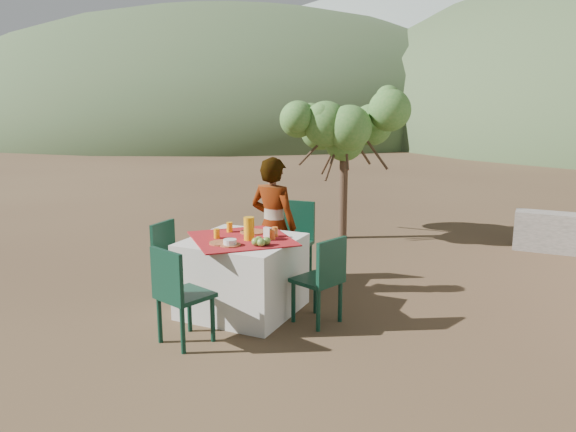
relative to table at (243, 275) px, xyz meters
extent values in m
plane|color=#3C281B|center=(0.01, 0.41, -0.38)|extent=(160.00, 160.00, 0.00)
cube|color=silver|center=(0.00, 0.00, 0.00)|extent=(1.02, 1.02, 0.75)
cube|color=#AD1927|center=(0.00, 0.00, 0.38)|extent=(1.30, 1.30, 0.01)
cylinder|color=black|center=(-0.10, 0.82, -0.15)|extent=(0.05, 0.05, 0.47)
cylinder|color=black|center=(0.25, 0.84, -0.15)|extent=(0.05, 0.05, 0.47)
cylinder|color=black|center=(-0.12, 1.17, -0.15)|extent=(0.05, 0.05, 0.47)
cylinder|color=black|center=(0.23, 1.19, -0.15)|extent=(0.05, 0.05, 0.47)
cube|color=black|center=(0.07, 1.00, 0.09)|extent=(0.46, 0.46, 0.04)
cube|color=black|center=(0.06, 1.20, 0.33)|extent=(0.44, 0.06, 0.46)
cylinder|color=black|center=(0.12, -0.75, -0.16)|extent=(0.04, 0.04, 0.43)
cylinder|color=black|center=(-0.19, -0.65, -0.16)|extent=(0.04, 0.04, 0.43)
cylinder|color=black|center=(0.02, -1.06, -0.16)|extent=(0.04, 0.04, 0.43)
cylinder|color=black|center=(-0.29, -0.96, -0.16)|extent=(0.04, 0.04, 0.43)
cube|color=black|center=(-0.09, -0.85, 0.05)|extent=(0.50, 0.50, 0.04)
cube|color=black|center=(-0.14, -1.03, 0.28)|extent=(0.40, 0.15, 0.42)
cylinder|color=black|center=(-0.66, -0.13, -0.18)|extent=(0.04, 0.04, 0.41)
cylinder|color=black|center=(-0.66, 0.18, -0.18)|extent=(0.04, 0.04, 0.41)
cylinder|color=black|center=(-0.96, -0.13, -0.18)|extent=(0.04, 0.04, 0.41)
cylinder|color=black|center=(-0.96, 0.18, -0.18)|extent=(0.04, 0.04, 0.41)
cube|color=black|center=(-0.81, 0.02, 0.03)|extent=(0.38, 0.38, 0.04)
cube|color=black|center=(-0.98, 0.02, 0.25)|extent=(0.04, 0.38, 0.40)
cylinder|color=black|center=(0.68, 0.26, -0.17)|extent=(0.04, 0.04, 0.42)
cylinder|color=black|center=(0.58, -0.04, -0.17)|extent=(0.04, 0.04, 0.42)
cylinder|color=black|center=(0.98, 0.15, -0.17)|extent=(0.04, 0.04, 0.42)
cylinder|color=black|center=(0.88, -0.15, -0.17)|extent=(0.04, 0.04, 0.42)
cube|color=black|center=(0.78, 0.06, 0.04)|extent=(0.50, 0.50, 0.04)
cube|color=black|center=(0.95, 0.00, 0.26)|extent=(0.16, 0.38, 0.41)
imported|color=#8C6651|center=(0.03, 0.65, 0.37)|extent=(0.58, 0.41, 1.51)
cylinder|color=#4F3727|center=(-0.11, 3.30, 0.36)|extent=(0.13, 0.13, 1.49)
sphere|color=#316A27|center=(-0.11, 3.30, 1.11)|extent=(0.64, 0.64, 0.64)
sphere|color=#316A27|center=(0.47, 3.30, 1.27)|extent=(0.59, 0.59, 0.59)
sphere|color=#316A27|center=(-0.64, 3.41, 1.21)|extent=(0.55, 0.55, 0.55)
sphere|color=#316A27|center=(-0.01, 3.89, 1.32)|extent=(0.57, 0.57, 0.57)
sphere|color=#316A27|center=(-0.06, 2.77, 1.16)|extent=(0.51, 0.51, 0.51)
ellipsoid|color=#384E2C|center=(-17.99, 30.41, -0.38)|extent=(40.00, 40.00, 16.00)
ellipsoid|color=slate|center=(-3.99, 52.41, -0.38)|extent=(60.00, 60.00, 24.00)
cylinder|color=brown|center=(-0.01, 0.25, 0.39)|extent=(0.26, 0.26, 0.01)
cylinder|color=brown|center=(-0.07, -0.28, 0.39)|extent=(0.22, 0.22, 0.01)
cylinder|color=#FFA410|center=(-0.24, 0.17, 0.43)|extent=(0.06, 0.06, 0.10)
cylinder|color=#FFA410|center=(-0.22, -0.11, 0.43)|extent=(0.06, 0.06, 0.09)
cylinder|color=#FFA410|center=(0.10, -0.04, 0.50)|extent=(0.10, 0.10, 0.23)
cylinder|color=brown|center=(0.04, -0.29, 0.39)|extent=(0.20, 0.20, 0.01)
cylinder|color=silver|center=(0.04, -0.29, 0.42)|extent=(0.13, 0.13, 0.05)
cylinder|color=orange|center=(0.30, 0.08, 0.43)|extent=(0.06, 0.06, 0.09)
cylinder|color=orange|center=(0.26, 0.20, 0.43)|extent=(0.06, 0.06, 0.09)
cube|color=silver|center=(0.21, 0.14, 0.43)|extent=(0.08, 0.05, 0.10)
sphere|color=olive|center=(0.27, -0.15, 0.42)|extent=(0.08, 0.08, 0.08)
sphere|color=olive|center=(0.35, -0.14, 0.42)|extent=(0.08, 0.08, 0.08)
sphere|color=olive|center=(0.32, -0.21, 0.42)|extent=(0.08, 0.08, 0.08)
sphere|color=olive|center=(0.27, -0.21, 0.42)|extent=(0.08, 0.08, 0.08)
camera|label=1|loc=(2.69, -4.67, 1.74)|focal=35.00mm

